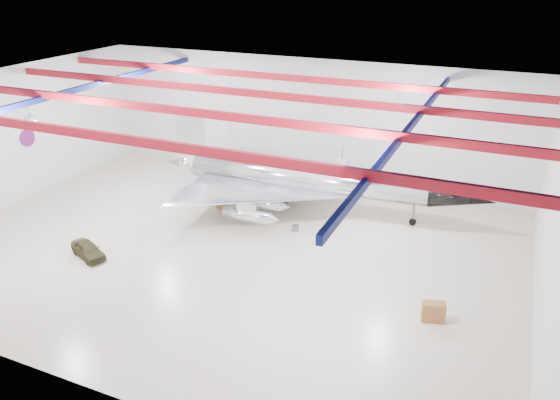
% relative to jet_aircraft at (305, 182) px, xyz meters
% --- Properties ---
extents(floor, '(40.00, 40.00, 0.00)m').
position_rel_jet_aircraft_xyz_m(floor, '(-2.69, -8.14, -2.41)').
color(floor, beige).
rests_on(floor, ground).
extents(wall_back, '(40.00, 0.00, 40.00)m').
position_rel_jet_aircraft_xyz_m(wall_back, '(-2.69, 6.86, 3.09)').
color(wall_back, silver).
rests_on(wall_back, floor).
extents(wall_left, '(0.00, 30.00, 30.00)m').
position_rel_jet_aircraft_xyz_m(wall_left, '(-22.69, -8.14, 3.09)').
color(wall_left, silver).
rests_on(wall_left, floor).
extents(wall_right, '(0.00, 30.00, 30.00)m').
position_rel_jet_aircraft_xyz_m(wall_right, '(17.31, -8.14, 3.09)').
color(wall_right, silver).
rests_on(wall_right, floor).
extents(ceiling, '(40.00, 40.00, 0.00)m').
position_rel_jet_aircraft_xyz_m(ceiling, '(-2.69, -8.14, 8.59)').
color(ceiling, '#0A0F38').
rests_on(ceiling, wall_back).
extents(ceiling_structure, '(39.50, 29.50, 1.08)m').
position_rel_jet_aircraft_xyz_m(ceiling_structure, '(-2.69, -8.14, 7.91)').
color(ceiling_structure, maroon).
rests_on(ceiling_structure, ceiling).
extents(wall_roundel, '(0.10, 1.50, 1.50)m').
position_rel_jet_aircraft_xyz_m(wall_roundel, '(-22.63, -6.14, 2.59)').
color(wall_roundel, '#B21414').
rests_on(wall_roundel, wall_left).
extents(jet_aircraft, '(27.00, 16.45, 7.36)m').
position_rel_jet_aircraft_xyz_m(jet_aircraft, '(0.00, 0.00, 0.00)').
color(jet_aircraft, silver).
rests_on(jet_aircraft, floor).
extents(jeep, '(3.50, 2.48, 1.11)m').
position_rel_jet_aircraft_xyz_m(jeep, '(-10.60, -13.27, -1.86)').
color(jeep, '#35331A').
rests_on(jeep, floor).
extents(desk, '(1.41, 0.97, 1.17)m').
position_rel_jet_aircraft_xyz_m(desk, '(12.13, -11.21, -1.83)').
color(desk, brown).
rests_on(desk, floor).
extents(crate_ply, '(0.59, 0.52, 0.35)m').
position_rel_jet_aircraft_xyz_m(crate_ply, '(-6.46, -2.52, -2.24)').
color(crate_ply, olive).
rests_on(crate_ply, floor).
extents(toolbox_red, '(0.48, 0.44, 0.27)m').
position_rel_jet_aircraft_xyz_m(toolbox_red, '(-4.71, 0.81, -2.28)').
color(toolbox_red, '#AA2D11').
rests_on(toolbox_red, floor).
extents(engine_drum, '(0.61, 0.61, 0.44)m').
position_rel_jet_aircraft_xyz_m(engine_drum, '(0.83, -3.87, -2.19)').
color(engine_drum, '#59595B').
rests_on(engine_drum, floor).
extents(crate_small, '(0.45, 0.37, 0.30)m').
position_rel_jet_aircraft_xyz_m(crate_small, '(-7.94, 0.29, -2.26)').
color(crate_small, '#59595B').
rests_on(crate_small, floor).
extents(tool_chest, '(0.43, 0.43, 0.33)m').
position_rel_jet_aircraft_xyz_m(tool_chest, '(2.75, -3.68, -2.25)').
color(tool_chest, '#AA2D11').
rests_on(tool_chest, floor).
extents(oil_barrel, '(0.66, 0.54, 0.44)m').
position_rel_jet_aircraft_xyz_m(oil_barrel, '(-6.16, -2.62, -2.19)').
color(oil_barrel, olive).
rests_on(oil_barrel, floor).
extents(spares_box, '(0.57, 0.57, 0.38)m').
position_rel_jet_aircraft_xyz_m(spares_box, '(-1.97, 0.55, -2.22)').
color(spares_box, '#59595B').
rests_on(spares_box, floor).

